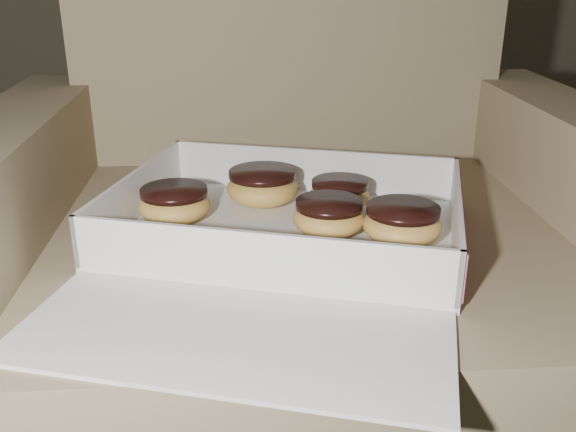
# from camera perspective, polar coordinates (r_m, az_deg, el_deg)

# --- Properties ---
(armchair) EXTENTS (0.93, 0.78, 0.97)m
(armchair) POSITION_cam_1_polar(r_m,az_deg,el_deg) (1.01, 1.05, -5.90)
(armchair) COLOR #836E54
(armchair) RESTS_ON floor
(bakery_box) EXTENTS (0.56, 0.61, 0.07)m
(bakery_box) POSITION_cam_1_polar(r_m,az_deg,el_deg) (0.81, -0.46, -2.12)
(bakery_box) COLOR white
(bakery_box) RESTS_ON armchair
(donut_a) EXTENTS (0.10, 0.10, 0.05)m
(donut_a) POSITION_cam_1_polar(r_m,az_deg,el_deg) (0.93, -2.28, 2.67)
(donut_a) COLOR #E6AF50
(donut_a) RESTS_ON bakery_box
(donut_b) EXTENTS (0.10, 0.10, 0.05)m
(donut_b) POSITION_cam_1_polar(r_m,az_deg,el_deg) (0.89, -10.05, 1.09)
(donut_b) COLOR #E6AF50
(donut_b) RESTS_ON bakery_box
(donut_c) EXTENTS (0.10, 0.10, 0.05)m
(donut_c) POSITION_cam_1_polar(r_m,az_deg,el_deg) (0.82, 10.11, -0.62)
(donut_c) COLOR #E6AF50
(donut_c) RESTS_ON bakery_box
(donut_d) EXTENTS (0.09, 0.09, 0.05)m
(donut_d) POSITION_cam_1_polar(r_m,az_deg,el_deg) (0.83, 3.67, -0.02)
(donut_d) COLOR #E6AF50
(donut_d) RESTS_ON bakery_box
(donut_e) EXTENTS (0.09, 0.09, 0.04)m
(donut_e) POSITION_cam_1_polar(r_m,az_deg,el_deg) (0.92, 4.60, 1.98)
(donut_e) COLOR #E6AF50
(donut_e) RESTS_ON bakery_box
(crumb_a) EXTENTS (0.01, 0.01, 0.00)m
(crumb_a) POSITION_cam_1_polar(r_m,az_deg,el_deg) (0.81, 9.16, -2.59)
(crumb_a) COLOR black
(crumb_a) RESTS_ON bakery_box
(crumb_b) EXTENTS (0.01, 0.01, 0.00)m
(crumb_b) POSITION_cam_1_polar(r_m,az_deg,el_deg) (0.78, 11.51, -4.08)
(crumb_b) COLOR black
(crumb_b) RESTS_ON bakery_box
(crumb_c) EXTENTS (0.01, 0.01, 0.00)m
(crumb_c) POSITION_cam_1_polar(r_m,az_deg,el_deg) (0.77, 9.89, -4.22)
(crumb_c) COLOR black
(crumb_c) RESTS_ON bakery_box
(crumb_d) EXTENTS (0.01, 0.01, 0.00)m
(crumb_d) POSITION_cam_1_polar(r_m,az_deg,el_deg) (0.80, -4.26, -2.66)
(crumb_d) COLOR black
(crumb_d) RESTS_ON bakery_box
(crumb_e) EXTENTS (0.01, 0.01, 0.00)m
(crumb_e) POSITION_cam_1_polar(r_m,az_deg,el_deg) (0.81, -12.44, -2.86)
(crumb_e) COLOR black
(crumb_e) RESTS_ON bakery_box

